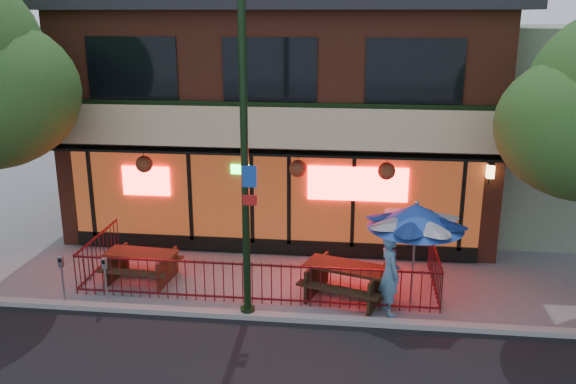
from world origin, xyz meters
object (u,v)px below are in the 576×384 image
at_px(parking_meter_near, 105,275).
at_px(street_light, 245,177).
at_px(pedestrian, 390,274).
at_px(picnic_table_right, 347,277).
at_px(patio_umbrella, 416,216).
at_px(parking_meter_far, 62,273).
at_px(picnic_table_left, 141,262).

bearing_deg(parking_meter_near, street_light, -0.05).
bearing_deg(parking_meter_near, pedestrian, 4.58).
distance_m(picnic_table_right, patio_umbrella, 2.13).
relative_size(street_light, parking_meter_far, 5.91).
xyz_separation_m(pedestrian, parking_meter_near, (-6.25, -0.50, -0.12)).
bearing_deg(patio_umbrella, parking_meter_far, -171.97).
bearing_deg(pedestrian, picnic_table_right, 38.09).
bearing_deg(pedestrian, parking_meter_near, 75.30).
relative_size(patio_umbrella, parking_meter_far, 2.05).
height_order(street_light, parking_meter_far, street_light).
height_order(street_light, patio_umbrella, street_light).
bearing_deg(picnic_table_right, picnic_table_left, 175.00).
height_order(picnic_table_left, parking_meter_near, parking_meter_near).
xyz_separation_m(pedestrian, parking_meter_far, (-7.26, -0.50, -0.13)).
relative_size(patio_umbrella, pedestrian, 1.30).
bearing_deg(parking_meter_near, patio_umbrella, 9.20).
height_order(picnic_table_left, picnic_table_right, picnic_table_right).
height_order(patio_umbrella, parking_meter_near, patio_umbrella).
bearing_deg(picnic_table_right, parking_meter_near, -168.30).
xyz_separation_m(picnic_table_right, pedestrian, (0.94, -0.60, 0.39)).
distance_m(street_light, picnic_table_left, 4.26).
bearing_deg(picnic_table_left, street_light, -27.74).
bearing_deg(patio_umbrella, pedestrian, -132.14).
distance_m(picnic_table_left, parking_meter_far, 2.02).
bearing_deg(patio_umbrella, picnic_table_right, -180.00).
height_order(picnic_table_right, patio_umbrella, patio_umbrella).
bearing_deg(parking_meter_far, parking_meter_near, -0.00).
bearing_deg(pedestrian, street_light, 80.07).
xyz_separation_m(picnic_table_right, parking_meter_near, (-5.31, -1.10, 0.27)).
bearing_deg(picnic_table_left, patio_umbrella, -3.87).
bearing_deg(parking_meter_near, parking_meter_far, 180.00).
distance_m(parking_meter_near, parking_meter_far, 1.01).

